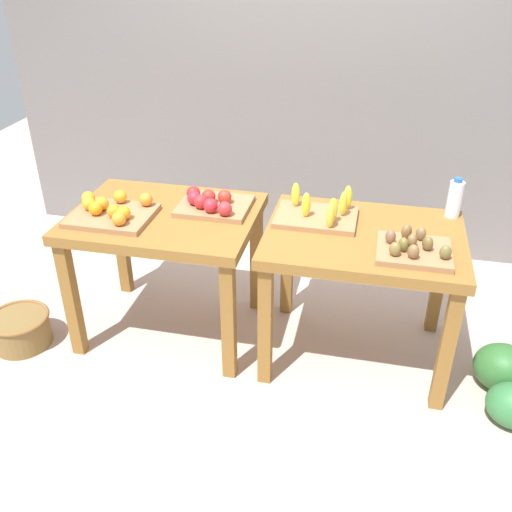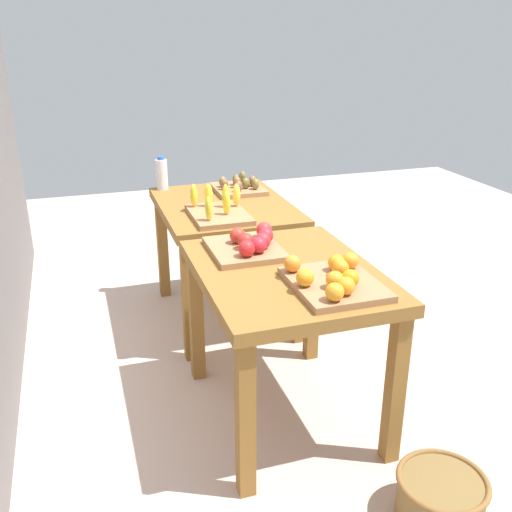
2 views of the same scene
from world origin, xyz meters
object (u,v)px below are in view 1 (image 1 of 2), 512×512
Objects in this scene: water_bottle at (455,199)px; wicker_basket at (21,329)px; display_table_right at (363,253)px; kiwi_bin at (413,248)px; orange_bin at (112,211)px; banana_crate at (319,213)px; display_table_left at (165,232)px; apple_bin at (212,203)px.

wicker_basket is (-2.41, -0.66, -0.80)m from water_bottle.
water_bottle reaches higher than display_table_right.
water_bottle is (0.22, 0.48, 0.07)m from kiwi_bin.
display_table_right is at bearing 4.80° from orange_bin.
banana_crate is 1.90m from wicker_basket.
orange_bin is (-1.38, -0.12, 0.16)m from display_table_right.
water_bottle reaches higher than banana_crate.
water_bottle reaches higher than display_table_left.
kiwi_bin is 2.32m from wicker_basket.
display_table_left is 0.88m from banana_crate.
banana_crate is 0.57m from kiwi_bin.
banana_crate is (0.86, 0.10, 0.16)m from display_table_left.
water_bottle is at bearing 65.72° from kiwi_bin.
orange_bin is at bearing -175.20° from display_table_right.
apple_bin is 1.11× the size of wicker_basket.
orange_bin is at bearing -156.91° from apple_bin.
wicker_basket is (-1.09, -0.45, -0.73)m from apple_bin.
display_table_left is at bearing 22.78° from wicker_basket.
apple_bin reaches higher than wicker_basket.
display_table_right is at bearing 0.00° from display_table_left.
water_bottle is at bearing 15.41° from wicker_basket.
display_table_right is 2.36× the size of banana_crate.
kiwi_bin is (1.62, -0.05, -0.01)m from orange_bin.
apple_bin reaches higher than display_table_right.
display_table_left is 2.88× the size of wicker_basket.
water_bottle reaches higher than orange_bin.
wicker_basket is (-1.95, -0.35, -0.57)m from display_table_right.
display_table_right is 2.88× the size of wicker_basket.
display_table_right is at bearing -21.80° from banana_crate.
display_table_right is 2.32× the size of orange_bin.
display_table_right is 2.89× the size of kiwi_bin.
orange_bin reaches higher than display_table_right.
orange_bin is 1.88m from water_bottle.
display_table_left is 1.07m from wicker_basket.
wicker_basket is (-0.58, -0.23, -0.73)m from orange_bin.
water_bottle is (0.72, 0.21, 0.07)m from banana_crate.
kiwi_bin is 1.59× the size of water_bottle.
orange_bin is 1.12× the size of apple_bin.
banana_crate is (1.12, 0.22, 0.00)m from orange_bin.
wicker_basket is (-2.19, -0.18, -0.72)m from kiwi_bin.
wicker_basket is (-1.70, -0.45, -0.73)m from banana_crate.
kiwi_bin is (1.36, -0.17, 0.15)m from display_table_left.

